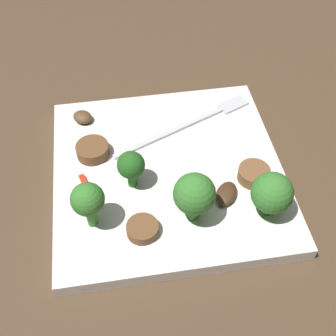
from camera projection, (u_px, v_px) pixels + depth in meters
name	position (u px, v px, depth m)	size (l,w,h in m)	color
ground_plane	(168.00, 177.00, 0.48)	(1.40, 1.40, 0.00)	#4C3826
plate	(168.00, 172.00, 0.47)	(0.24, 0.24, 0.01)	white
fork	(193.00, 122.00, 0.51)	(0.17, 0.08, 0.00)	silver
broccoli_floret_0	(194.00, 194.00, 0.40)	(0.04, 0.04, 0.06)	#408630
broccoli_floret_1	(131.00, 166.00, 0.43)	(0.03, 0.03, 0.04)	#296420
broccoli_floret_2	(272.00, 193.00, 0.41)	(0.04, 0.04, 0.05)	#408630
broccoli_floret_3	(88.00, 200.00, 0.39)	(0.03, 0.03, 0.05)	#408630
sausage_slice_0	(254.00, 174.00, 0.45)	(0.03, 0.03, 0.01)	brown
sausage_slice_1	(143.00, 229.00, 0.41)	(0.03, 0.03, 0.01)	brown
sausage_slice_2	(93.00, 150.00, 0.48)	(0.04, 0.04, 0.01)	brown
mushroom_0	(83.00, 117.00, 0.51)	(0.02, 0.02, 0.01)	brown
mushroom_2	(226.00, 194.00, 0.44)	(0.03, 0.02, 0.01)	#422B19
pepper_strip_1	(87.00, 188.00, 0.45)	(0.04, 0.01, 0.00)	red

